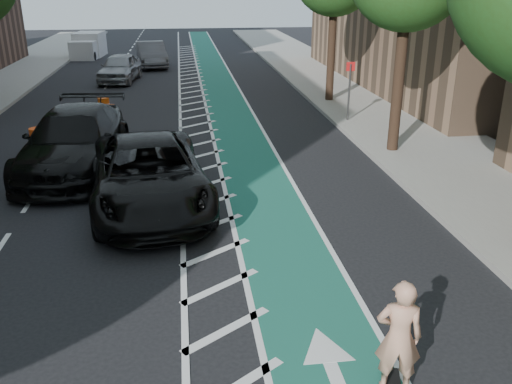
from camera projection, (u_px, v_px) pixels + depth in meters
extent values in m
plane|color=black|center=(141.00, 292.00, 10.20)|extent=(120.00, 120.00, 0.00)
cube|color=#1B6052|center=(241.00, 141.00, 19.80)|extent=(2.00, 90.00, 0.01)
cube|color=silver|center=(200.00, 142.00, 19.61)|extent=(1.40, 90.00, 0.01)
cube|color=gray|center=(411.00, 133.00, 20.59)|extent=(5.00, 90.00, 0.15)
cube|color=gray|center=(349.00, 135.00, 20.28)|extent=(0.12, 90.00, 0.16)
cylinder|color=#382619|center=(395.00, 87.00, 17.76)|extent=(0.36, 0.36, 4.40)
cylinder|color=#382619|center=(331.00, 56.00, 25.14)|extent=(0.36, 0.36, 4.40)
cylinder|color=#4C4C4C|center=(349.00, 94.00, 21.78)|extent=(0.08, 0.08, 2.40)
cube|color=red|center=(351.00, 67.00, 21.38)|extent=(0.35, 0.02, 0.35)
cylinder|color=black|center=(384.00, 378.00, 7.96)|extent=(0.05, 0.07, 0.07)
cylinder|color=black|center=(397.00, 379.00, 7.93)|extent=(0.05, 0.07, 0.07)
imported|color=tan|center=(399.00, 337.00, 7.33)|extent=(0.72, 0.57, 1.73)
imported|color=black|center=(149.00, 174.00, 13.86)|extent=(3.55, 6.46, 1.71)
imported|color=black|center=(74.00, 141.00, 16.48)|extent=(3.01, 6.51, 1.84)
imported|color=gray|center=(120.00, 68.00, 31.10)|extent=(2.48, 4.84, 1.58)
imported|color=#535357|center=(152.00, 54.00, 36.39)|extent=(2.40, 5.15, 1.63)
cube|color=silver|center=(90.00, 44.00, 41.49)|extent=(2.20, 3.00, 1.77)
cube|color=silver|center=(83.00, 51.00, 39.59)|extent=(1.89, 1.57, 1.33)
cylinder|color=black|center=(72.00, 56.00, 39.35)|extent=(0.28, 0.64, 0.62)
cylinder|color=black|center=(94.00, 56.00, 39.42)|extent=(0.28, 0.64, 0.62)
cylinder|color=black|center=(83.00, 51.00, 42.32)|extent=(0.28, 0.64, 0.62)
cylinder|color=black|center=(103.00, 51.00, 42.39)|extent=(0.28, 0.64, 0.62)
cylinder|color=#F1450C|center=(40.00, 143.00, 17.85)|extent=(0.56, 0.56, 0.98)
cylinder|color=silver|center=(40.00, 147.00, 17.91)|extent=(0.57, 0.57, 0.13)
cylinder|color=silver|center=(39.00, 139.00, 17.79)|extent=(0.57, 0.57, 0.13)
cylinder|color=black|center=(42.00, 156.00, 18.02)|extent=(0.72, 0.72, 0.04)
cylinder|color=#D7440B|center=(110.00, 116.00, 21.71)|extent=(0.48, 0.48, 0.84)
cylinder|color=silver|center=(110.00, 119.00, 21.76)|extent=(0.49, 0.49, 0.11)
cylinder|color=silver|center=(110.00, 113.00, 21.66)|extent=(0.49, 0.49, 0.11)
cylinder|color=black|center=(111.00, 125.00, 21.85)|extent=(0.61, 0.61, 0.04)
cylinder|color=#D64D0B|center=(104.00, 107.00, 23.12)|extent=(0.48, 0.48, 0.84)
cylinder|color=silver|center=(104.00, 110.00, 23.17)|extent=(0.49, 0.49, 0.11)
cylinder|color=silver|center=(104.00, 104.00, 23.08)|extent=(0.49, 0.49, 0.11)
cylinder|color=black|center=(105.00, 116.00, 23.27)|extent=(0.61, 0.61, 0.04)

